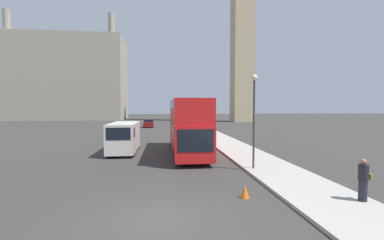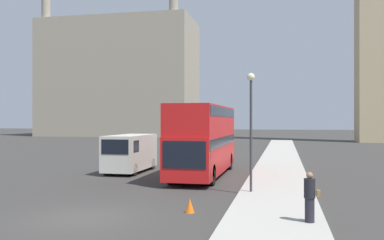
# 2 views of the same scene
# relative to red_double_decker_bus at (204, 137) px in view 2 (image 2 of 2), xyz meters

# --- Properties ---
(ground_plane) EXTENTS (300.00, 300.00, 0.00)m
(ground_plane) POSITION_rel_red_double_decker_bus_xyz_m (-2.15, -12.30, -2.45)
(ground_plane) COLOR #383533
(sidewalk_strip) EXTENTS (3.45, 120.00, 0.15)m
(sidewalk_strip) POSITION_rel_red_double_decker_bus_xyz_m (4.58, -12.30, -2.37)
(sidewalk_strip) COLOR #ADA89E
(sidewalk_strip) RESTS_ON ground_plane
(building_block_distant) EXTENTS (33.83, 15.70, 31.43)m
(building_block_distant) POSITION_rel_red_double_decker_bus_xyz_m (-31.45, 64.49, 10.48)
(building_block_distant) COLOR #9E937F
(building_block_distant) RESTS_ON ground_plane
(red_double_decker_bus) EXTENTS (2.58, 11.09, 4.38)m
(red_double_decker_bus) POSITION_rel_red_double_decker_bus_xyz_m (0.00, 0.00, 0.00)
(red_double_decker_bus) COLOR red
(red_double_decker_bus) RESTS_ON ground_plane
(white_van) EXTENTS (2.11, 5.51, 2.51)m
(white_van) POSITION_rel_red_double_decker_bus_xyz_m (-5.25, 0.83, -1.10)
(white_van) COLOR silver
(white_van) RESTS_ON ground_plane
(pedestrian) EXTENTS (0.53, 0.37, 1.65)m
(pedestrian) POSITION_rel_red_double_decker_bus_xyz_m (5.75, -11.93, -1.47)
(pedestrian) COLOR #23232D
(pedestrian) RESTS_ON sidewalk_strip
(street_lamp) EXTENTS (0.36, 0.36, 5.58)m
(street_lamp) POSITION_rel_red_double_decker_bus_xyz_m (3.40, -6.22, 1.38)
(street_lamp) COLOR #38383D
(street_lamp) RESTS_ON sidewalk_strip
(parked_sedan) EXTENTS (1.85, 4.40, 1.54)m
(parked_sedan) POSITION_rel_red_double_decker_bus_xyz_m (-4.83, 29.46, -1.75)
(parked_sedan) COLOR maroon
(parked_sedan) RESTS_ON ground_plane
(traffic_cone) EXTENTS (0.36, 0.36, 0.55)m
(traffic_cone) POSITION_rel_red_double_decker_bus_xyz_m (1.43, -10.68, -2.17)
(traffic_cone) COLOR orange
(traffic_cone) RESTS_ON ground_plane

